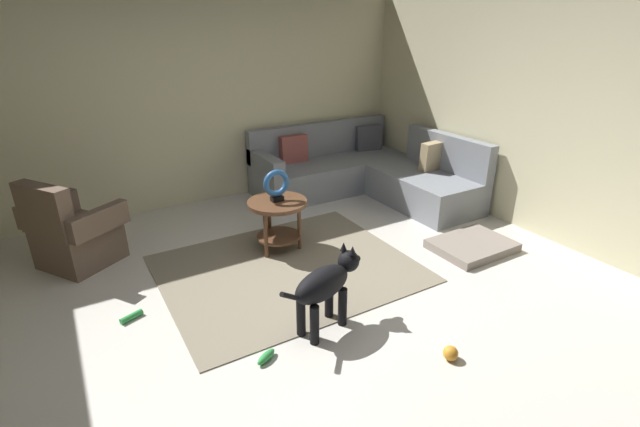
{
  "coord_description": "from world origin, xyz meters",
  "views": [
    {
      "loc": [
        -1.51,
        -2.7,
        2.18
      ],
      "look_at": [
        0.45,
        0.6,
        0.55
      ],
      "focal_mm": 25.31,
      "sensor_mm": 36.0,
      "label": 1
    }
  ],
  "objects_px": {
    "torus_sculpture": "(276,185)",
    "dog_toy_ball": "(451,353)",
    "sectional_couch": "(364,173)",
    "dog": "(326,285)",
    "armchair": "(73,234)",
    "dog_toy_bone": "(266,357)",
    "dog_toy_rope": "(131,317)",
    "dog_bed_mat": "(472,246)",
    "side_table": "(278,212)"
  },
  "relations": [
    {
      "from": "torus_sculpture",
      "to": "dog_bed_mat",
      "type": "relative_size",
      "value": 0.41
    },
    {
      "from": "dog_bed_mat",
      "to": "dog",
      "type": "distance_m",
      "value": 2.03
    },
    {
      "from": "armchair",
      "to": "dog_toy_rope",
      "type": "distance_m",
      "value": 1.27
    },
    {
      "from": "sectional_couch",
      "to": "dog_toy_bone",
      "type": "relative_size",
      "value": 12.5
    },
    {
      "from": "sectional_couch",
      "to": "armchair",
      "type": "height_order",
      "value": "same"
    },
    {
      "from": "side_table",
      "to": "dog_toy_bone",
      "type": "xyz_separation_m",
      "value": [
        -0.82,
        -1.47,
        -0.39
      ]
    },
    {
      "from": "sectional_couch",
      "to": "dog_toy_ball",
      "type": "height_order",
      "value": "sectional_couch"
    },
    {
      "from": "dog",
      "to": "dog_toy_bone",
      "type": "distance_m",
      "value": 0.67
    },
    {
      "from": "dog_toy_ball",
      "to": "torus_sculpture",
      "type": "bearing_deg",
      "value": 97.97
    },
    {
      "from": "torus_sculpture",
      "to": "dog_toy_rope",
      "type": "relative_size",
      "value": 1.79
    },
    {
      "from": "dog_toy_rope",
      "to": "side_table",
      "type": "bearing_deg",
      "value": 17.63
    },
    {
      "from": "armchair",
      "to": "side_table",
      "type": "relative_size",
      "value": 1.66
    },
    {
      "from": "dog_bed_mat",
      "to": "dog_toy_bone",
      "type": "height_order",
      "value": "dog_bed_mat"
    },
    {
      "from": "sectional_couch",
      "to": "dog_toy_rope",
      "type": "relative_size",
      "value": 12.38
    },
    {
      "from": "dog_bed_mat",
      "to": "dog_toy_rope",
      "type": "distance_m",
      "value": 3.31
    },
    {
      "from": "torus_sculpture",
      "to": "side_table",
      "type": "bearing_deg",
      "value": 90.0
    },
    {
      "from": "sectional_couch",
      "to": "armchair",
      "type": "bearing_deg",
      "value": -177.04
    },
    {
      "from": "dog",
      "to": "dog_toy_bone",
      "type": "relative_size",
      "value": 4.6
    },
    {
      "from": "sectional_couch",
      "to": "armchair",
      "type": "relative_size",
      "value": 2.25
    },
    {
      "from": "sectional_couch",
      "to": "armchair",
      "type": "distance_m",
      "value": 3.56
    },
    {
      "from": "dog_toy_bone",
      "to": "side_table",
      "type": "bearing_deg",
      "value": 60.98
    },
    {
      "from": "torus_sculpture",
      "to": "dog_toy_ball",
      "type": "bearing_deg",
      "value": -82.03
    },
    {
      "from": "torus_sculpture",
      "to": "dog",
      "type": "height_order",
      "value": "torus_sculpture"
    },
    {
      "from": "sectional_couch",
      "to": "side_table",
      "type": "distance_m",
      "value": 1.96
    },
    {
      "from": "armchair",
      "to": "dog_toy_bone",
      "type": "height_order",
      "value": "armchair"
    },
    {
      "from": "sectional_couch",
      "to": "dog",
      "type": "distance_m",
      "value": 3.01
    },
    {
      "from": "dog_toy_ball",
      "to": "dog_toy_rope",
      "type": "bearing_deg",
      "value": 138.37
    },
    {
      "from": "side_table",
      "to": "torus_sculpture",
      "type": "relative_size",
      "value": 1.84
    },
    {
      "from": "dog_toy_ball",
      "to": "sectional_couch",
      "type": "bearing_deg",
      "value": 64.58
    },
    {
      "from": "armchair",
      "to": "dog_bed_mat",
      "type": "distance_m",
      "value": 3.96
    },
    {
      "from": "armchair",
      "to": "dog_bed_mat",
      "type": "relative_size",
      "value": 1.25
    },
    {
      "from": "armchair",
      "to": "dog",
      "type": "relative_size",
      "value": 1.2
    },
    {
      "from": "dog_toy_ball",
      "to": "dog_toy_rope",
      "type": "relative_size",
      "value": 0.59
    },
    {
      "from": "dog_bed_mat",
      "to": "dog_toy_bone",
      "type": "distance_m",
      "value": 2.57
    },
    {
      "from": "dog_bed_mat",
      "to": "dog_toy_ball",
      "type": "relative_size",
      "value": 7.5
    },
    {
      "from": "sectional_couch",
      "to": "dog",
      "type": "relative_size",
      "value": 2.72
    },
    {
      "from": "dog_toy_rope",
      "to": "sectional_couch",
      "type": "bearing_deg",
      "value": 22.98
    },
    {
      "from": "side_table",
      "to": "dog_toy_rope",
      "type": "height_order",
      "value": "side_table"
    },
    {
      "from": "dog_toy_rope",
      "to": "dog_bed_mat",
      "type": "bearing_deg",
      "value": -9.5
    },
    {
      "from": "side_table",
      "to": "dog_toy_bone",
      "type": "bearing_deg",
      "value": -119.02
    },
    {
      "from": "dog",
      "to": "dog_toy_rope",
      "type": "height_order",
      "value": "dog"
    },
    {
      "from": "dog_bed_mat",
      "to": "dog_toy_rope",
      "type": "relative_size",
      "value": 4.4
    },
    {
      "from": "armchair",
      "to": "torus_sculpture",
      "type": "bearing_deg",
      "value": 34.99
    },
    {
      "from": "armchair",
      "to": "dog_toy_bone",
      "type": "xyz_separation_m",
      "value": [
        1.0,
        -2.19,
        -0.29
      ]
    },
    {
      "from": "dog_toy_bone",
      "to": "torus_sculpture",
      "type": "bearing_deg",
      "value": 60.98
    },
    {
      "from": "armchair",
      "to": "dog",
      "type": "xyz_separation_m",
      "value": [
        1.56,
        -2.08,
        0.05
      ]
    },
    {
      "from": "torus_sculpture",
      "to": "dog_toy_rope",
      "type": "bearing_deg",
      "value": -162.37
    },
    {
      "from": "dog",
      "to": "dog_toy_bone",
      "type": "bearing_deg",
      "value": -94.87
    },
    {
      "from": "dog",
      "to": "dog_bed_mat",
      "type": "bearing_deg",
      "value": 83.31
    },
    {
      "from": "dog_toy_bone",
      "to": "dog_bed_mat",
      "type": "bearing_deg",
      "value": 9.74
    }
  ]
}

